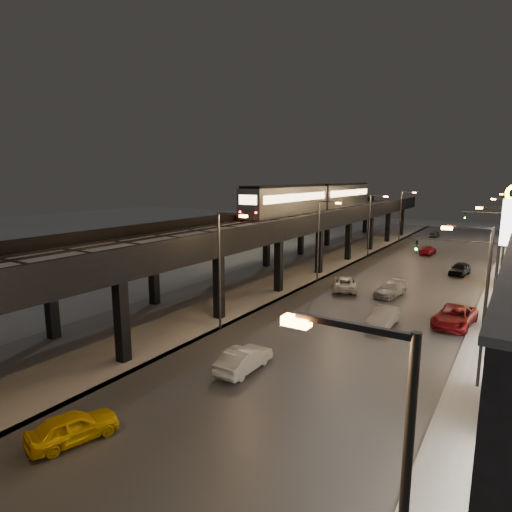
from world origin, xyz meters
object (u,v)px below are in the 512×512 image
Objects in this scene: car_far_white at (434,234)px; car_onc_red at (460,269)px; car_taxi at (73,428)px; car_mid_dark at (428,250)px; car_near_white at (244,360)px; car_mid_silver at (345,284)px; car_onc_white at (390,290)px; car_onc_silver at (383,318)px; car_onc_dark at (455,317)px; subway_train at (318,197)px.

car_onc_red is (8.56, -33.12, 0.12)m from car_far_white.
car_taxi is 0.87× the size of car_mid_dark.
car_near_white is at bearing 90.76° from car_far_white.
car_mid_silver is 1.16× the size of car_mid_dark.
car_onc_white is (4.06, -46.70, 0.05)m from car_far_white.
car_near_white is 0.98× the size of car_onc_silver.
car_mid_dark is 0.99× the size of car_onc_silver.
car_onc_dark reaches higher than car_far_white.
subway_train is 22.95m from car_onc_red.
car_far_white is at bearing 66.01° from subway_train.
car_taxi is at bearing 75.45° from car_near_white.
car_mid_silver is at bearing -86.22° from car_near_white.
car_onc_dark is at bearing -76.98° from car_onc_red.
subway_train is 31.38m from car_far_white.
car_mid_dark is (14.94, 7.20, -7.89)m from subway_train.
car_taxi is at bearing 87.44° from car_mid_dark.
car_taxi is 10.11m from car_near_white.
car_onc_silver is at bearing -112.20° from car_near_white.
car_near_white is 17.96m from car_onc_dark.
car_onc_dark is at bearing 133.43° from car_mid_silver.
car_mid_dark is at bearing 122.45° from car_onc_red.
car_near_white is at bearing 75.05° from car_mid_silver.
car_mid_silver is at bearing 126.88° from car_onc_silver.
subway_train is 8.43× the size of car_onc_white.
car_onc_dark is 1.20× the size of car_onc_white.
subway_train reaches higher than car_onc_red.
car_onc_red reaches higher than car_mid_dark.
car_near_white reaches higher than car_far_white.
car_onc_dark is at bearing -98.42° from car_taxi.
car_near_white is 0.85× the size of car_mid_silver.
car_onc_white is (16.41, -18.95, -7.86)m from subway_train.
car_near_white is 67.92m from car_far_white.
car_taxi is 1.06× the size of car_far_white.
car_onc_dark is (4.66, 3.00, 0.03)m from car_onc_silver.
car_onc_white is (4.53, 0.25, -0.05)m from car_mid_silver.
subway_train is at bearing 172.65° from car_onc_red.
car_near_white is at bearing -86.91° from car_taxi.
car_onc_red is (-2.04, 19.58, -0.03)m from car_onc_dark.
car_onc_white is (-1.88, 9.01, -0.07)m from car_onc_silver.
subway_train is 10.00× the size of car_taxi.
car_near_white is 13.15m from car_onc_silver.
car_onc_white reaches higher than car_taxi.
subway_train reaches higher than car_far_white.
car_onc_red is at bearing 104.37° from car_far_white.
subway_train is at bearing -60.42° from car_taxi.
subway_train is 34.30m from car_onc_silver.
car_onc_white is at bearing -82.77° from car_taxi.
car_onc_silver is (18.29, -27.96, -7.79)m from subway_train.
car_mid_dark is at bearing 25.73° from subway_train.
subway_train is 51.75m from car_taxi.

